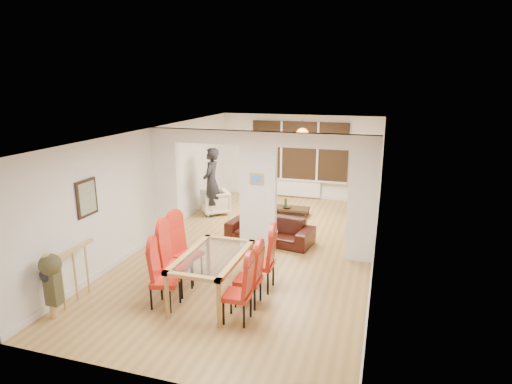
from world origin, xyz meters
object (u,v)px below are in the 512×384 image
at_px(dining_table, 213,276).
at_px(dining_chair_lc, 187,250).
at_px(dining_chair_la, 165,277).
at_px(dining_chair_rb, 248,276).
at_px(bottle, 286,203).
at_px(bowl, 287,207).
at_px(dining_chair_rc, 261,260).
at_px(armchair, 215,202).
at_px(sofa, 270,229).
at_px(television, 354,202).
at_px(dining_chair_lb, 176,261).
at_px(dining_chair_ra, 237,291).
at_px(coffee_table, 291,212).
at_px(person, 211,182).

xyz_separation_m(dining_table, dining_chair_lc, (-0.72, 0.49, 0.19)).
distance_m(dining_chair_la, dining_chair_rb, 1.36).
height_order(dining_chair_la, bottle, dining_chair_la).
bearing_deg(bottle, bowl, -15.03).
bearing_deg(dining_chair_rc, dining_chair_rb, -97.21).
xyz_separation_m(dining_chair_rb, dining_chair_rc, (0.05, 0.59, 0.04)).
height_order(dining_chair_la, armchair, dining_chair_la).
relative_size(sofa, television, 2.03).
bearing_deg(dining_chair_rb, dining_chair_lb, 178.99).
distance_m(dining_chair_lb, dining_chair_ra, 1.44).
height_order(dining_chair_lb, dining_chair_rc, dining_chair_lb).
distance_m(dining_chair_lb, sofa, 3.01).
relative_size(dining_chair_rc, coffee_table, 1.14).
relative_size(dining_chair_lb, bottle, 4.17).
bearing_deg(bottle, dining_chair_ra, -84.72).
relative_size(sofa, bowl, 8.64).
height_order(coffee_table, bottle, bottle).
bearing_deg(bowl, dining_chair_lc, -101.61).
relative_size(dining_chair_lb, television, 1.20).
bearing_deg(dining_chair_ra, dining_chair_rb, 88.11).
bearing_deg(person, armchair, 172.20).
relative_size(coffee_table, bottle, 3.41).
bearing_deg(bottle, sofa, -87.50).
relative_size(dining_chair_ra, dining_chair_rb, 1.00).
bearing_deg(bottle, dining_chair_rc, -82.67).
bearing_deg(dining_chair_lc, dining_table, -21.51).
height_order(dining_chair_lc, bowl, dining_chair_lc).
height_order(sofa, person, person).
bearing_deg(dining_chair_rc, dining_chair_lc, -179.29).
height_order(dining_chair_rb, coffee_table, dining_chair_rb).
xyz_separation_m(dining_table, dining_chair_lb, (-0.70, 0.01, 0.19)).
bearing_deg(bottle, dining_table, -91.57).
bearing_deg(person, dining_chair_lb, 10.25).
bearing_deg(dining_chair_rc, dining_chair_lb, -160.25).
bearing_deg(television, person, 134.02).
distance_m(dining_chair_rc, bowl, 4.30).
bearing_deg(television, bottle, 140.32).
distance_m(dining_chair_la, dining_chair_rc, 1.70).
bearing_deg(dining_chair_rb, dining_chair_rc, 85.31).
relative_size(dining_chair_lc, person, 0.63).
xyz_separation_m(dining_chair_ra, person, (-2.44, 4.83, 0.43)).
bearing_deg(dining_chair_lb, bottle, 74.56).
bearing_deg(dining_chair_lc, television, 76.64).
xyz_separation_m(dining_chair_lb, person, (-1.12, 4.27, 0.35)).
height_order(dining_chair_lc, sofa, dining_chair_lc).
bearing_deg(television, dining_chair_la, 179.79).
xyz_separation_m(armchair, coffee_table, (2.08, 0.44, -0.22)).
xyz_separation_m(dining_chair_rc, person, (-2.49, 3.71, 0.39)).
distance_m(dining_chair_ra, person, 5.43).
distance_m(person, bottle, 2.10).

